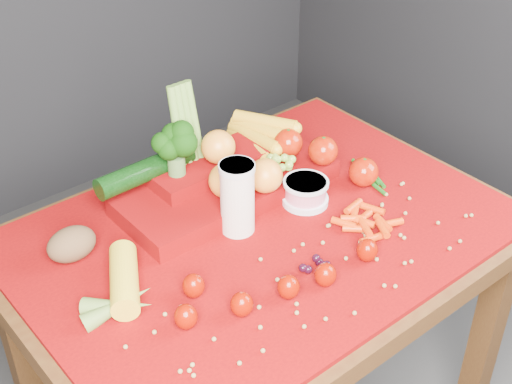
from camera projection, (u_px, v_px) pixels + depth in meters
table at (262, 266)px, 1.63m from camera, size 1.10×0.80×0.75m
red_cloth at (262, 231)px, 1.58m from camera, size 1.05×0.75×0.01m
milk_glass at (237, 196)px, 1.52m from camera, size 0.08×0.08×0.17m
yogurt_bowl at (306, 191)px, 1.64m from camera, size 0.11×0.11×0.06m
strawberry_scatter at (269, 285)px, 1.38m from camera, size 0.44×0.18×0.05m
dark_grape_cluster at (317, 268)px, 1.44m from camera, size 0.06×0.05×0.03m
soybean_scatter at (325, 273)px, 1.44m from camera, size 0.84×0.24×0.01m
corn_ear at (120, 298)px, 1.36m from camera, size 0.24×0.26×0.06m
potato at (72, 244)px, 1.47m from camera, size 0.11×0.08×0.07m
baby_carrot_pile at (366, 220)px, 1.57m from camera, size 0.17×0.17×0.03m
green_bean_pile at (369, 176)px, 1.74m from camera, size 0.14×0.12×0.01m
produce_mound at (231, 171)px, 1.66m from camera, size 0.60×0.36×0.27m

